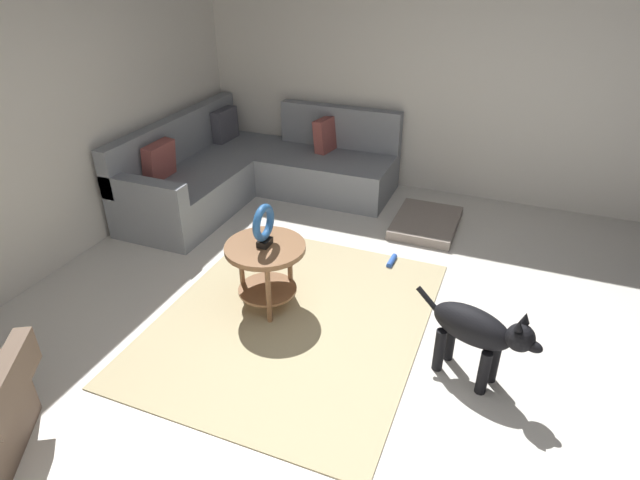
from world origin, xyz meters
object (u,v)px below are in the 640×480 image
Objects in this scene: dog at (477,332)px; dog_toy_rope at (392,261)px; torus_sculpture at (264,225)px; side_table at (266,260)px; dog_bed_mat at (426,223)px; sectional_couch at (252,171)px.

dog is 4.41× the size of dog_toy_rope.
side_table is at bearing -63.43° from torus_sculpture.
torus_sculpture reaches higher than dog_bed_mat.
dog is (-1.96, -2.63, 0.09)m from sectional_couch.
sectional_couch is at bearing 89.64° from dog_bed_mat.
dog is at bearing -97.84° from side_table.
torus_sculpture is 1.77× the size of dog_toy_rope.
dog reaches higher than side_table.
side_table is at bearing -148.72° from sectional_couch.
side_table is at bearing 142.16° from dog_toy_rope.
side_table is 0.74× the size of dog.
side_table is (-1.75, -1.06, 0.12)m from sectional_couch.
torus_sculpture is at bearing 142.16° from dog_toy_rope.
sectional_couch is 3.75× the size of side_table.
side_table is 3.25× the size of dog_toy_rope.
dog_bed_mat is at bearing -26.68° from side_table.
dog reaches higher than dog_bed_mat.
dog_bed_mat is at bearing -26.68° from torus_sculpture.
dog_toy_rope is (0.95, -0.74, -0.69)m from torus_sculpture.
side_table reaches higher than dog_bed_mat.
dog is at bearing -160.33° from dog_bed_mat.
sectional_couch is 6.90× the size of torus_sculpture.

